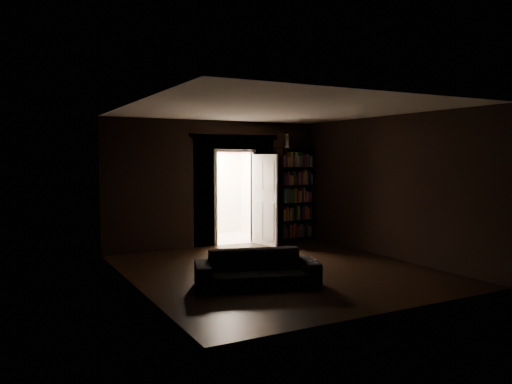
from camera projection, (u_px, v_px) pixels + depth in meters
ground at (277, 270)px, 8.79m from camera, size 5.50×5.50×0.00m
room_walls at (249, 173)px, 9.61m from camera, size 5.02×5.61×2.84m
kitchen_alcove at (215, 189)px, 12.34m from camera, size 2.20×1.80×2.60m
sofa at (257, 263)px, 7.66m from camera, size 2.04×1.35×0.72m
bookshelf at (295, 194)px, 11.89m from camera, size 0.91×0.35×2.20m
refrigerator at (196, 204)px, 12.30m from camera, size 0.90×0.86×1.65m
door at (265, 200)px, 11.24m from camera, size 0.19×0.85×2.05m
figurine at (287, 141)px, 11.78m from camera, size 0.12×0.12×0.33m
bottles at (199, 165)px, 12.18m from camera, size 0.71×0.10×0.29m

